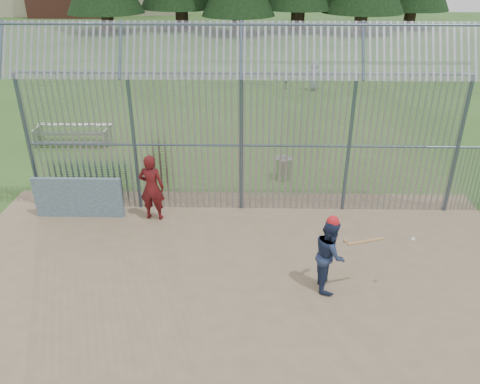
{
  "coord_description": "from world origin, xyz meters",
  "views": [
    {
      "loc": [
        0.24,
        -8.73,
        6.7
      ],
      "look_at": [
        0.0,
        2.0,
        1.3
      ],
      "focal_mm": 35.0,
      "sensor_mm": 36.0,
      "label": 1
    }
  ],
  "objects_px": {
    "bleacher": "(73,134)",
    "batter": "(330,254)",
    "onlooker": "(152,187)",
    "trash_can": "(283,168)",
    "dugout_wall": "(78,198)"
  },
  "relations": [
    {
      "from": "bleacher",
      "to": "onlooker",
      "type": "bearing_deg",
      "value": -53.59
    },
    {
      "from": "dugout_wall",
      "to": "onlooker",
      "type": "relative_size",
      "value": 1.3
    },
    {
      "from": "batter",
      "to": "trash_can",
      "type": "xyz_separation_m",
      "value": [
        -0.64,
        5.8,
        -0.49
      ]
    },
    {
      "from": "batter",
      "to": "trash_can",
      "type": "relative_size",
      "value": 2.07
    },
    {
      "from": "onlooker",
      "to": "bleacher",
      "type": "relative_size",
      "value": 0.64
    },
    {
      "from": "dugout_wall",
      "to": "batter",
      "type": "relative_size",
      "value": 1.47
    },
    {
      "from": "trash_can",
      "to": "bleacher",
      "type": "height_order",
      "value": "trash_can"
    },
    {
      "from": "dugout_wall",
      "to": "onlooker",
      "type": "bearing_deg",
      "value": -1.27
    },
    {
      "from": "bleacher",
      "to": "batter",
      "type": "bearing_deg",
      "value": -45.17
    },
    {
      "from": "batter",
      "to": "dugout_wall",
      "type": "bearing_deg",
      "value": 64.93
    },
    {
      "from": "onlooker",
      "to": "trash_can",
      "type": "relative_size",
      "value": 2.35
    },
    {
      "from": "trash_can",
      "to": "onlooker",
      "type": "bearing_deg",
      "value": -144.02
    },
    {
      "from": "bleacher",
      "to": "trash_can",
      "type": "bearing_deg",
      "value": -20.52
    },
    {
      "from": "dugout_wall",
      "to": "bleacher",
      "type": "distance_m",
      "value": 6.21
    },
    {
      "from": "dugout_wall",
      "to": "bleacher",
      "type": "bearing_deg",
      "value": 110.67
    }
  ]
}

